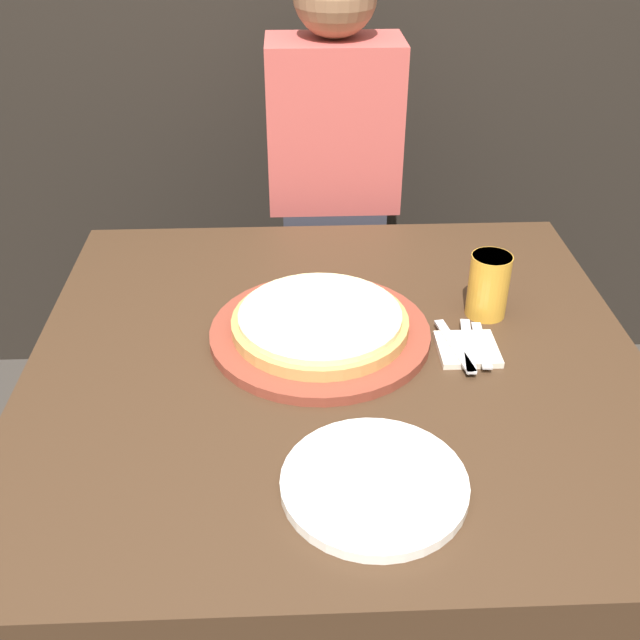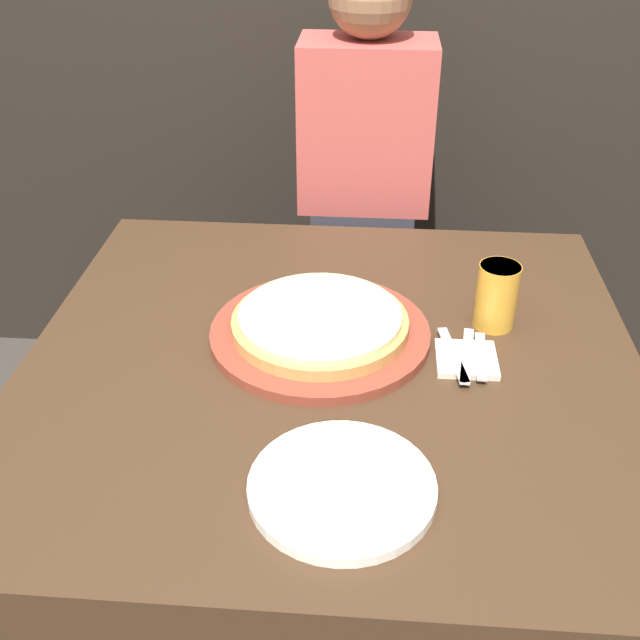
{
  "view_description": "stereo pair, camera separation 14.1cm",
  "coord_description": "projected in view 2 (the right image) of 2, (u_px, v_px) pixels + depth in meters",
  "views": [
    {
      "loc": [
        -0.08,
        -1.12,
        1.57
      ],
      "look_at": [
        -0.03,
        0.06,
        0.81
      ],
      "focal_mm": 42.0,
      "sensor_mm": 36.0,
      "label": 1
    },
    {
      "loc": [
        0.06,
        -1.12,
        1.57
      ],
      "look_at": [
        -0.03,
        0.06,
        0.81
      ],
      "focal_mm": 42.0,
      "sensor_mm": 36.0,
      "label": 2
    }
  ],
  "objects": [
    {
      "name": "ground_plane",
      "position": [
        330.0,
        616.0,
        1.8
      ],
      "size": [
        12.0,
        12.0,
        0.0
      ],
      "primitive_type": "plane",
      "color": "#38332D"
    },
    {
      "name": "dining_table",
      "position": [
        331.0,
        503.0,
        1.59
      ],
      "size": [
        1.13,
        1.1,
        0.77
      ],
      "color": "#3D2819",
      "rests_on": "ground_plane"
    },
    {
      "name": "pizza_on_board",
      "position": [
        320.0,
        327.0,
        1.42
      ],
      "size": [
        0.42,
        0.42,
        0.06
      ],
      "color": "brown",
      "rests_on": "dining_table"
    },
    {
      "name": "beer_glass",
      "position": [
        497.0,
        293.0,
        1.43
      ],
      "size": [
        0.08,
        0.08,
        0.13
      ],
      "color": "gold",
      "rests_on": "dining_table"
    },
    {
      "name": "dinner_plate",
      "position": [
        342.0,
        487.0,
        1.09
      ],
      "size": [
        0.28,
        0.28,
        0.02
      ],
      "color": "white",
      "rests_on": "dining_table"
    },
    {
      "name": "napkin_stack",
      "position": [
        466.0,
        359.0,
        1.36
      ],
      "size": [
        0.11,
        0.11,
        0.01
      ],
      "color": "beige",
      "rests_on": "dining_table"
    },
    {
      "name": "fork",
      "position": [
        453.0,
        355.0,
        1.36
      ],
      "size": [
        0.05,
        0.17,
        0.0
      ],
      "color": "silver",
      "rests_on": "napkin_stack"
    },
    {
      "name": "dinner_knife",
      "position": [
        467.0,
        355.0,
        1.36
      ],
      "size": [
        0.04,
        0.17,
        0.0
      ],
      "color": "silver",
      "rests_on": "napkin_stack"
    },
    {
      "name": "spoon",
      "position": [
        481.0,
        356.0,
        1.36
      ],
      "size": [
        0.03,
        0.15,
        0.0
      ],
      "color": "silver",
      "rests_on": "napkin_stack"
    },
    {
      "name": "diner_person",
      "position": [
        363.0,
        224.0,
        2.05
      ],
      "size": [
        0.34,
        0.2,
        1.37
      ],
      "color": "#33333D",
      "rests_on": "ground_plane"
    }
  ]
}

